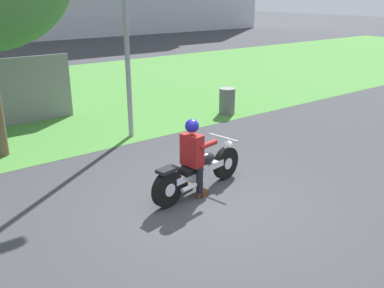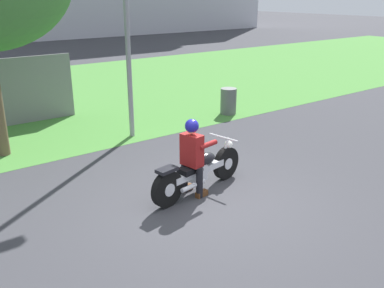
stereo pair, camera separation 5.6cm
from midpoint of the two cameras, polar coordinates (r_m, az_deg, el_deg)
ground at (r=7.29m, az=2.00°, el=-8.10°), size 120.00×120.00×0.00m
grass_verge at (r=15.43m, az=-20.73°, el=5.65°), size 60.00×12.00×0.01m
motorcycle_lead at (r=7.59m, az=1.17°, el=-3.68°), size 2.18×0.73×0.87m
rider_lead at (r=7.32m, az=0.30°, el=-1.00°), size 0.60×0.53×1.40m
trash_can at (r=12.63m, az=5.04°, el=5.75°), size 0.47×0.47×0.76m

